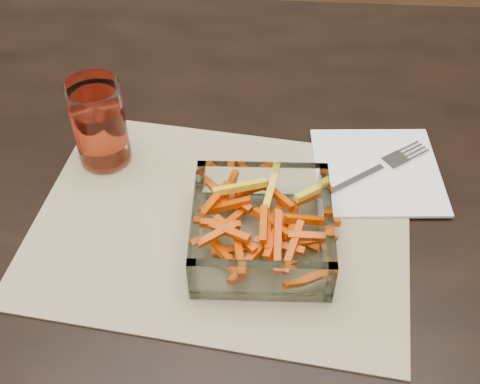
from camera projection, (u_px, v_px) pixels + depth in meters
name	position (u px, v px, depth m)	size (l,w,h in m)	color
dining_table	(270.00, 217.00, 0.86)	(1.60, 0.90, 0.75)	black
placemat	(221.00, 224.00, 0.73)	(0.45, 0.33, 0.00)	tan
glass_bowl	(261.00, 231.00, 0.69)	(0.16, 0.16, 0.06)	white
tumbler	(100.00, 126.00, 0.77)	(0.07, 0.07, 0.12)	white
napkin	(377.00, 171.00, 0.79)	(0.16, 0.16, 0.00)	white
fork	(376.00, 170.00, 0.79)	(0.16, 0.12, 0.00)	silver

